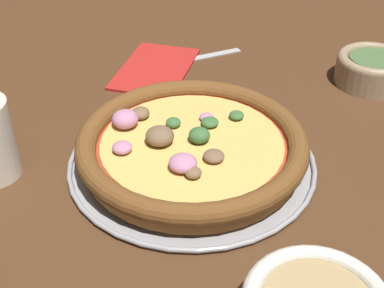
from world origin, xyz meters
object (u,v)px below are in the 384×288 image
at_px(fork, 179,61).
at_px(pizza, 191,146).
at_px(bowl_far, 372,68).
at_px(napkin, 153,68).
at_px(pizza_tray, 192,161).

bearing_deg(fork, pizza, 70.77).
relative_size(pizza, fork, 1.41).
bearing_deg(bowl_far, pizza, 113.32).
distance_m(pizza, fork, 0.26).
distance_m(pizza, napkin, 0.24).
relative_size(napkin, fork, 0.99).
bearing_deg(pizza, fork, -9.06).
bearing_deg(napkin, fork, -69.71).
distance_m(pizza_tray, bowl_far, 0.32).
bearing_deg(pizza_tray, pizza, 71.17).
bearing_deg(fork, bowl_far, 143.25).
height_order(pizza_tray, napkin, same).
height_order(pizza, napkin, pizza).
xyz_separation_m(bowl_far, fork, (0.13, 0.25, -0.02)).
relative_size(pizza_tray, bowl_far, 2.82).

